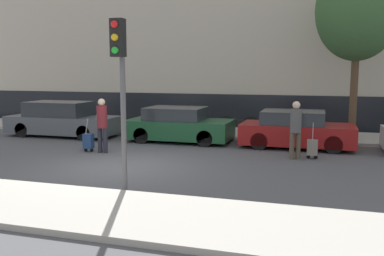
{
  "coord_description": "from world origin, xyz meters",
  "views": [
    {
      "loc": [
        5.44,
        -10.79,
        2.73
      ],
      "look_at": [
        1.59,
        1.8,
        0.95
      ],
      "focal_mm": 40.0,
      "sensor_mm": 36.0,
      "label": 1
    }
  ],
  "objects_px": {
    "parked_car_2": "(296,130)",
    "bare_tree_near_crossing": "(358,10)",
    "traffic_light": "(120,71)",
    "parked_car_1": "(179,125)",
    "trolley_left": "(88,141)",
    "trolley_right": "(312,148)",
    "parked_car_0": "(62,120)",
    "parked_bicycle": "(238,125)",
    "pedestrian_left": "(102,122)",
    "pedestrian_right": "(296,126)"
  },
  "relations": [
    {
      "from": "trolley_right",
      "to": "bare_tree_near_crossing",
      "type": "bearing_deg",
      "value": 70.33
    },
    {
      "from": "pedestrian_left",
      "to": "traffic_light",
      "type": "relative_size",
      "value": 0.47
    },
    {
      "from": "parked_car_1",
      "to": "traffic_light",
      "type": "relative_size",
      "value": 1.04
    },
    {
      "from": "parked_car_0",
      "to": "parked_car_2",
      "type": "bearing_deg",
      "value": 0.57
    },
    {
      "from": "parked_bicycle",
      "to": "traffic_light",
      "type": "bearing_deg",
      "value": -95.63
    },
    {
      "from": "parked_car_0",
      "to": "pedestrian_left",
      "type": "bearing_deg",
      "value": -39.34
    },
    {
      "from": "parked_car_1",
      "to": "traffic_light",
      "type": "distance_m",
      "value": 7.44
    },
    {
      "from": "traffic_light",
      "to": "pedestrian_left",
      "type": "bearing_deg",
      "value": 123.76
    },
    {
      "from": "parked_car_2",
      "to": "bare_tree_near_crossing",
      "type": "height_order",
      "value": "bare_tree_near_crossing"
    },
    {
      "from": "traffic_light",
      "to": "bare_tree_near_crossing",
      "type": "xyz_separation_m",
      "value": [
        5.33,
        8.96,
        2.22
      ]
    },
    {
      "from": "parked_car_0",
      "to": "parked_bicycle",
      "type": "distance_m",
      "value": 7.35
    },
    {
      "from": "parked_bicycle",
      "to": "bare_tree_near_crossing",
      "type": "distance_m",
      "value": 6.29
    },
    {
      "from": "pedestrian_right",
      "to": "traffic_light",
      "type": "xyz_separation_m",
      "value": [
        -3.45,
        -4.93,
        1.69
      ]
    },
    {
      "from": "parked_car_1",
      "to": "parked_bicycle",
      "type": "relative_size",
      "value": 2.25
    },
    {
      "from": "traffic_light",
      "to": "parked_car_1",
      "type": "bearing_deg",
      "value": 98.58
    },
    {
      "from": "pedestrian_right",
      "to": "traffic_light",
      "type": "bearing_deg",
      "value": 34.1
    },
    {
      "from": "trolley_right",
      "to": "traffic_light",
      "type": "height_order",
      "value": "traffic_light"
    },
    {
      "from": "parked_car_0",
      "to": "parked_car_2",
      "type": "relative_size",
      "value": 1.18
    },
    {
      "from": "trolley_left",
      "to": "bare_tree_near_crossing",
      "type": "distance_m",
      "value": 10.89
    },
    {
      "from": "parked_car_1",
      "to": "pedestrian_right",
      "type": "distance_m",
      "value": 5.0
    },
    {
      "from": "parked_car_2",
      "to": "pedestrian_left",
      "type": "distance_m",
      "value": 6.76
    },
    {
      "from": "trolley_left",
      "to": "trolley_right",
      "type": "bearing_deg",
      "value": 7.82
    },
    {
      "from": "trolley_left",
      "to": "parked_car_0",
      "type": "bearing_deg",
      "value": 135.93
    },
    {
      "from": "pedestrian_right",
      "to": "traffic_light",
      "type": "relative_size",
      "value": 0.47
    },
    {
      "from": "trolley_right",
      "to": "parked_car_0",
      "type": "bearing_deg",
      "value": 170.01
    },
    {
      "from": "pedestrian_right",
      "to": "parked_bicycle",
      "type": "height_order",
      "value": "pedestrian_right"
    },
    {
      "from": "trolley_left",
      "to": "trolley_right",
      "type": "height_order",
      "value": "trolley_left"
    },
    {
      "from": "parked_car_2",
      "to": "bare_tree_near_crossing",
      "type": "bearing_deg",
      "value": 44.59
    },
    {
      "from": "parked_car_1",
      "to": "parked_car_2",
      "type": "bearing_deg",
      "value": -0.69
    },
    {
      "from": "traffic_light",
      "to": "parked_car_0",
      "type": "bearing_deg",
      "value": 131.74
    },
    {
      "from": "trolley_right",
      "to": "bare_tree_near_crossing",
      "type": "height_order",
      "value": "bare_tree_near_crossing"
    },
    {
      "from": "parked_car_0",
      "to": "bare_tree_near_crossing",
      "type": "xyz_separation_m",
      "value": [
        11.5,
        2.05,
        4.27
      ]
    },
    {
      "from": "parked_car_0",
      "to": "parked_car_2",
      "type": "distance_m",
      "value": 9.52
    },
    {
      "from": "parked_car_0",
      "to": "trolley_right",
      "type": "bearing_deg",
      "value": -9.99
    },
    {
      "from": "pedestrian_right",
      "to": "parked_car_2",
      "type": "bearing_deg",
      "value": -108.23
    },
    {
      "from": "parked_car_2",
      "to": "trolley_right",
      "type": "xyz_separation_m",
      "value": [
        0.61,
        -1.88,
        -0.27
      ]
    },
    {
      "from": "bare_tree_near_crossing",
      "to": "parked_bicycle",
      "type": "bearing_deg",
      "value": 179.79
    },
    {
      "from": "pedestrian_left",
      "to": "parked_car_2",
      "type": "bearing_deg",
      "value": 28.08
    },
    {
      "from": "trolley_left",
      "to": "pedestrian_right",
      "type": "xyz_separation_m",
      "value": [
        6.74,
        0.8,
        0.67
      ]
    },
    {
      "from": "parked_bicycle",
      "to": "parked_car_2",
      "type": "bearing_deg",
      "value": -38.68
    },
    {
      "from": "parked_car_0",
      "to": "parked_car_1",
      "type": "distance_m",
      "value": 5.11
    },
    {
      "from": "parked_car_0",
      "to": "parked_car_1",
      "type": "bearing_deg",
      "value": 1.65
    },
    {
      "from": "parked_car_2",
      "to": "trolley_right",
      "type": "relative_size",
      "value": 3.46
    },
    {
      "from": "pedestrian_right",
      "to": "trolley_right",
      "type": "bearing_deg",
      "value": 179.94
    },
    {
      "from": "parked_car_0",
      "to": "parked_bicycle",
      "type": "bearing_deg",
      "value": 16.32
    },
    {
      "from": "parked_car_0",
      "to": "parked_bicycle",
      "type": "relative_size",
      "value": 2.62
    },
    {
      "from": "pedestrian_right",
      "to": "bare_tree_near_crossing",
      "type": "bearing_deg",
      "value": -136.02
    },
    {
      "from": "parked_car_0",
      "to": "trolley_right",
      "type": "height_order",
      "value": "parked_car_0"
    },
    {
      "from": "parked_car_0",
      "to": "pedestrian_left",
      "type": "height_order",
      "value": "pedestrian_left"
    },
    {
      "from": "pedestrian_left",
      "to": "trolley_left",
      "type": "bearing_deg",
      "value": -179.94
    }
  ]
}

